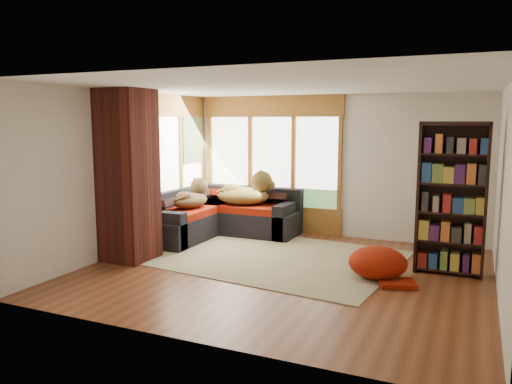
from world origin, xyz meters
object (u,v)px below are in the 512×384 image
Objects in this scene: dog_tan at (248,192)px; dog_brindle at (192,197)px; bookshelf at (451,199)px; pouf at (378,262)px; brick_chimney at (128,176)px; area_rug at (275,257)px; sectional_sofa at (219,219)px.

dog_brindle is at bearing -154.70° from dog_tan.
dog_tan is (-3.59, 1.06, -0.24)m from bookshelf.
dog_tan is (-2.72, 1.65, 0.59)m from pouf.
brick_chimney reaches higher than area_rug.
sectional_sofa is 0.60× the size of area_rug.
brick_chimney is at bearing -170.71° from pouf.
dog_brindle is (-0.28, -0.46, 0.46)m from sectional_sofa.
dog_tan is (0.95, 2.25, -0.48)m from brick_chimney.
area_rug is 3.26× the size of dog_tan.
sectional_sofa is (0.45, 2.05, -1.00)m from brick_chimney.
bookshelf reaches higher than area_rug.
dog_tan reaches higher than sectional_sofa.
sectional_sofa is 3.54m from pouf.
brick_chimney is 2.59m from area_rug.
bookshelf is 3.75m from dog_tan.
brick_chimney reaches higher than bookshelf.
bookshelf is at bearing 4.64° from area_rug.
brick_chimney is at bearing -153.78° from area_rug.
sectional_sofa is at bearing -27.65° from dog_brindle.
bookshelf is 2.45× the size of dog_brindle.
brick_chimney reaches higher than pouf.
brick_chimney is at bearing 178.31° from dog_brindle.
bookshelf is at bearing 14.75° from brick_chimney.
area_rug is at bearing 26.22° from brick_chimney.
sectional_sofa is at bearing 168.24° from bookshelf.
brick_chimney is 4.70m from bookshelf.
brick_chimney is 1.23× the size of bookshelf.
dog_tan is at bearing 17.41° from sectional_sofa.
bookshelf is (4.54, 1.20, -0.24)m from brick_chimney.
pouf is (1.66, -0.39, 0.22)m from area_rug.
pouf is 0.91× the size of dog_brindle.
bookshelf is 1.34m from pouf.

